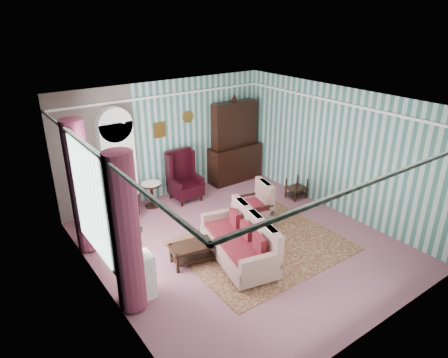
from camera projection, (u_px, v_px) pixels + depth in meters
floor at (241, 244)px, 8.15m from camera, size 6.00×6.00×0.00m
room_shell at (210, 155)px, 7.16m from camera, size 5.53×6.02×2.91m
bookcase at (119, 166)px, 9.10m from camera, size 0.80×0.28×2.24m
dresser_hutch at (235, 140)px, 10.74m from camera, size 1.50×0.56×2.36m
wingback_left at (117, 194)px, 8.87m from camera, size 0.76×0.80×1.25m
wingback_right at (185, 176)px, 9.81m from camera, size 0.76×0.80×1.25m
seated_woman at (117, 196)px, 8.89m from camera, size 0.44×0.40×1.18m
round_side_table at (152, 195)px, 9.60m from camera, size 0.50×0.50×0.60m
nest_table at (296, 188)px, 10.04m from camera, size 0.45×0.38×0.54m
plant_stand at (137, 278)px, 6.48m from camera, size 0.55×0.35×0.80m
rug at (262, 246)px, 8.09m from camera, size 3.20×2.60×0.01m
sofa at (238, 239)px, 7.44m from camera, size 1.30×2.04×0.95m
floral_armchair at (252, 206)px, 8.76m from camera, size 0.96×0.95×0.88m
coffee_table at (194, 253)px, 7.51m from camera, size 0.98×0.62×0.39m
potted_plant_a at (130, 251)px, 6.17m from camera, size 0.40×0.37×0.37m
potted_plant_b at (135, 240)px, 6.30m from camera, size 0.34×0.30×0.53m
potted_plant_c at (125, 249)px, 6.21m from camera, size 0.25×0.25×0.38m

